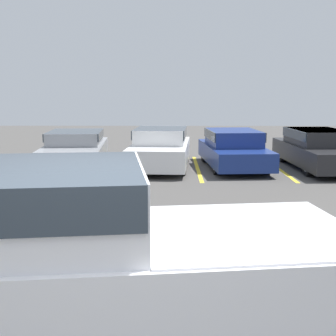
% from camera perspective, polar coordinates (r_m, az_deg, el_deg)
% --- Properties ---
extents(stall_stripe_a, '(0.12, 5.08, 0.01)m').
position_cam_1_polar(stall_stripe_a, '(15.91, -15.64, 0.05)').
color(stall_stripe_a, yellow).
rests_on(stall_stripe_a, ground_plane).
extents(stall_stripe_b, '(0.12, 5.08, 0.01)m').
position_cam_1_polar(stall_stripe_b, '(15.39, -6.21, 0.04)').
color(stall_stripe_b, yellow).
rests_on(stall_stripe_b, ground_plane).
extents(stall_stripe_c, '(0.12, 5.08, 0.01)m').
position_cam_1_polar(stall_stripe_c, '(15.30, 3.60, 0.02)').
color(stall_stripe_c, yellow).
rests_on(stall_stripe_c, ground_plane).
extents(stall_stripe_d, '(0.12, 5.08, 0.01)m').
position_cam_1_polar(stall_stripe_d, '(15.66, 13.24, 0.00)').
color(stall_stripe_d, yellow).
rests_on(stall_stripe_d, ground_plane).
extents(pickup_truck, '(5.73, 2.72, 1.82)m').
position_cam_1_polar(pickup_truck, '(4.54, -12.18, -11.35)').
color(pickup_truck, silver).
rests_on(pickup_truck, ground_plane).
extents(parked_sedan_a, '(2.15, 4.46, 1.19)m').
position_cam_1_polar(parked_sedan_a, '(15.57, -11.20, 2.37)').
color(parked_sedan_a, gray).
rests_on(parked_sedan_a, ground_plane).
extents(parked_sedan_b, '(2.03, 4.44, 1.29)m').
position_cam_1_polar(parked_sedan_b, '(15.21, -0.90, 2.56)').
color(parked_sedan_b, silver).
rests_on(parked_sedan_b, ground_plane).
extents(parked_sedan_c, '(2.06, 4.44, 1.22)m').
position_cam_1_polar(parked_sedan_c, '(15.45, 7.97, 2.46)').
color(parked_sedan_c, navy).
rests_on(parked_sedan_c, ground_plane).
extents(parked_sedan_d, '(1.95, 4.87, 1.25)m').
position_cam_1_polar(parked_sedan_d, '(15.91, 17.78, 2.36)').
color(parked_sedan_d, '#232326').
rests_on(parked_sedan_d, ground_plane).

